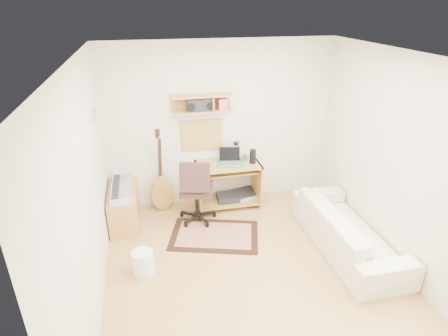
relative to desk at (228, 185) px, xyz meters
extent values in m
cube|color=tan|center=(-0.06, -1.73, -0.38)|extent=(3.60, 4.00, 0.01)
cube|color=white|center=(-0.06, -1.73, 2.23)|extent=(3.60, 4.00, 0.01)
cube|color=beige|center=(-0.06, 0.28, 0.93)|extent=(3.60, 0.01, 2.60)
cube|color=beige|center=(-1.87, -1.73, 0.93)|extent=(0.01, 4.00, 2.60)
cube|color=beige|center=(1.74, -1.73, 0.93)|extent=(0.01, 4.00, 2.60)
cube|color=#BF8843|center=(-0.36, 0.15, 1.32)|extent=(0.90, 0.25, 0.26)
cube|color=tan|center=(-0.36, 0.25, 0.79)|extent=(0.64, 0.03, 0.49)
cube|color=#4C8CBF|center=(-1.85, -0.23, 1.34)|extent=(0.02, 0.20, 0.15)
cylinder|color=black|center=(0.39, -0.05, 0.49)|extent=(0.10, 0.10, 0.22)
cylinder|color=#3650A3|center=(0.30, 0.10, 0.42)|extent=(0.07, 0.07, 0.09)
cube|color=black|center=(-0.40, 0.15, 1.30)|extent=(0.39, 0.18, 0.20)
cube|color=tan|center=(-0.38, -0.80, -0.37)|extent=(1.43, 1.15, 0.02)
cube|color=#BF8843|center=(-1.64, -0.18, -0.10)|extent=(0.40, 0.90, 0.55)
cube|color=#B2B5BA|center=(-1.64, -0.18, 0.21)|extent=(0.28, 0.90, 0.08)
cylinder|color=white|center=(-1.40, -1.40, -0.22)|extent=(0.32, 0.32, 0.32)
cube|color=#A5A8AA|center=(0.33, 0.08, -0.29)|extent=(0.52, 0.45, 0.17)
imported|color=beige|center=(1.32, -1.46, 0.02)|extent=(0.59, 2.01, 0.79)
camera|label=1|loc=(-1.21, -5.21, 2.75)|focal=29.91mm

